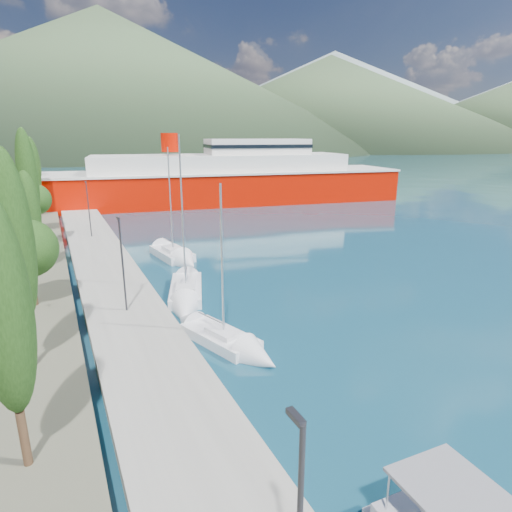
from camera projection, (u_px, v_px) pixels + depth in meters
ground at (97, 177)px, 123.05m from camera, size 1400.00×1400.00×0.00m
quay at (105, 268)px, 37.66m from camera, size 5.00×88.00×0.80m
hills_far at (158, 86)px, 592.17m from camera, size 1480.00×900.00×180.00m
hills_near at (179, 90)px, 369.42m from camera, size 1010.00×520.00×115.00m
tree_row at (30, 200)px, 38.79m from camera, size 3.83×62.79×11.74m
lamp_posts at (121, 259)px, 27.34m from camera, size 0.15×45.09×6.06m
sailboat_near at (240, 348)px, 23.85m from camera, size 4.24×7.34×10.12m
sailboat_mid at (185, 301)px, 30.54m from camera, size 4.96×9.10×12.69m
sailboat_far at (180, 259)px, 40.91m from camera, size 3.61×8.20×11.65m
ferry at (223, 181)px, 76.06m from camera, size 65.21×23.64×12.68m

